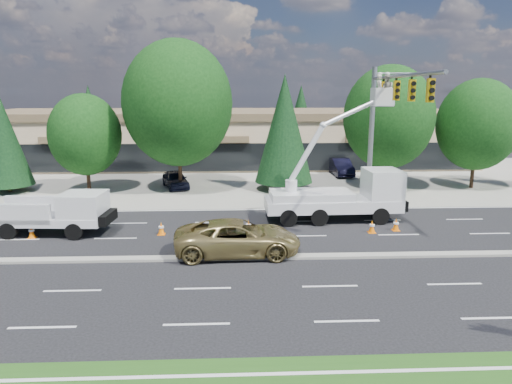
{
  "coord_description": "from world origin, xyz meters",
  "views": [
    {
      "loc": [
        1.39,
        -19.78,
        7.51
      ],
      "look_at": [
        2.35,
        3.3,
        2.4
      ],
      "focal_mm": 32.0,
      "sensor_mm": 36.0,
      "label": 1
    }
  ],
  "objects_px": {
    "utility_pickup": "(58,217)",
    "bucket_truck": "(346,189)",
    "minivan": "(238,238)",
    "signal_mast": "(383,117)"
  },
  "relations": [
    {
      "from": "utility_pickup",
      "to": "bucket_truck",
      "type": "height_order",
      "value": "bucket_truck"
    },
    {
      "from": "bucket_truck",
      "to": "minivan",
      "type": "height_order",
      "value": "bucket_truck"
    },
    {
      "from": "signal_mast",
      "to": "utility_pickup",
      "type": "distance_m",
      "value": 19.18
    },
    {
      "from": "signal_mast",
      "to": "utility_pickup",
      "type": "relative_size",
      "value": 1.69
    },
    {
      "from": "utility_pickup",
      "to": "minivan",
      "type": "xyz_separation_m",
      "value": [
        9.61,
        -3.57,
        -0.11
      ]
    },
    {
      "from": "utility_pickup",
      "to": "minivan",
      "type": "bearing_deg",
      "value": -16.79
    },
    {
      "from": "signal_mast",
      "to": "minivan",
      "type": "distance_m",
      "value": 11.99
    },
    {
      "from": "utility_pickup",
      "to": "signal_mast",
      "type": "bearing_deg",
      "value": 12.55
    },
    {
      "from": "bucket_truck",
      "to": "utility_pickup",
      "type": "bearing_deg",
      "value": -174.66
    },
    {
      "from": "minivan",
      "to": "signal_mast",
      "type": "bearing_deg",
      "value": -55.3
    }
  ]
}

